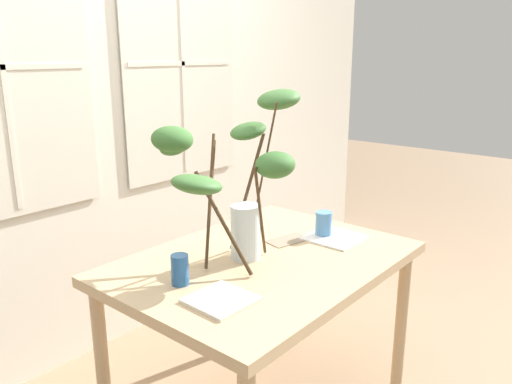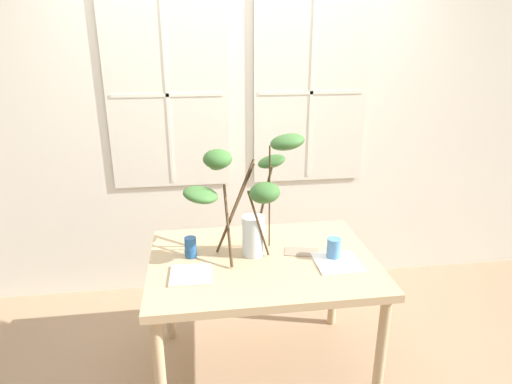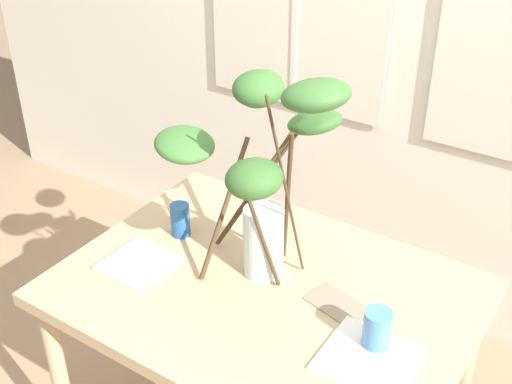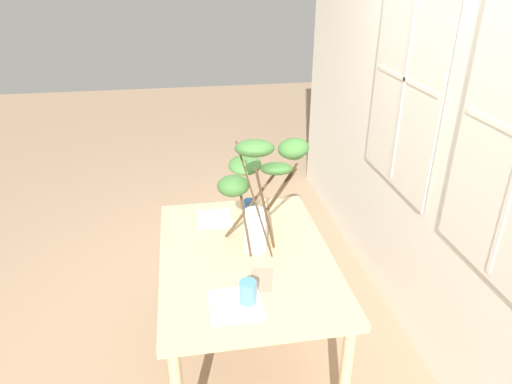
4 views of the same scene
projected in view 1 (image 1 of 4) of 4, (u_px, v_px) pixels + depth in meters
name	position (u px, v px, depth m)	size (l,w,h in m)	color
back_wall_with_windows	(100.00, 93.00, 2.67)	(5.04, 0.14, 2.79)	silver
dining_table	(263.00, 276.00, 2.17)	(1.24, 0.90, 0.77)	tan
vase_with_branches	(233.00, 170.00, 2.05)	(0.67, 0.58, 0.71)	silver
drinking_glass_blue_left	(180.00, 270.00, 1.89)	(0.07, 0.07, 0.12)	#235693
drinking_glass_blue_right	(324.00, 224.00, 2.39)	(0.08, 0.08, 0.12)	#4C84BC
plate_square_left	(221.00, 300.00, 1.77)	(0.21, 0.21, 0.01)	silver
plate_square_right	(335.00, 238.00, 2.37)	(0.24, 0.24, 0.01)	white
napkin_folded	(288.00, 240.00, 2.35)	(0.20, 0.11, 0.00)	gray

